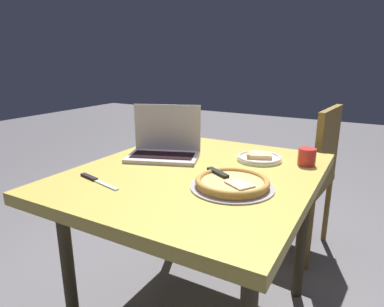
# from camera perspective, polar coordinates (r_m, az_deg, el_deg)

# --- Properties ---
(dining_table) EXTENTS (1.12, 0.97, 0.75)m
(dining_table) POSITION_cam_1_polar(r_m,az_deg,el_deg) (1.46, 0.72, -5.63)
(dining_table) COLOR gold
(dining_table) RESTS_ON ground_plane
(laptop) EXTENTS (0.31, 0.39, 0.25)m
(laptop) POSITION_cam_1_polar(r_m,az_deg,el_deg) (1.62, -4.72, 1.33)
(laptop) COLOR #C0B6BF
(laptop) RESTS_ON dining_table
(pizza_plate) EXTENTS (0.21, 0.21, 0.04)m
(pizza_plate) POSITION_cam_1_polar(r_m,az_deg,el_deg) (1.60, 11.39, -0.71)
(pizza_plate) COLOR white
(pizza_plate) RESTS_ON dining_table
(pizza_tray) EXTENTS (0.31, 0.31, 0.04)m
(pizza_tray) POSITION_cam_1_polar(r_m,az_deg,el_deg) (1.24, 6.87, -5.05)
(pizza_tray) COLOR #A29CA2
(pizza_tray) RESTS_ON dining_table
(table_knife) EXTENTS (0.07, 0.24, 0.01)m
(table_knife) POSITION_cam_1_polar(r_m,az_deg,el_deg) (1.36, -16.20, -4.36)
(table_knife) COLOR silver
(table_knife) RESTS_ON dining_table
(drink_cup) EXTENTS (0.08, 0.08, 0.08)m
(drink_cup) POSITION_cam_1_polar(r_m,az_deg,el_deg) (1.58, 19.05, -0.49)
(drink_cup) COLOR red
(drink_cup) RESTS_ON dining_table
(chair_near) EXTENTS (0.48, 0.48, 0.94)m
(chair_near) POSITION_cam_1_polar(r_m,az_deg,el_deg) (2.19, 18.66, -2.89)
(chair_near) COLOR brown
(chair_near) RESTS_ON ground_plane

